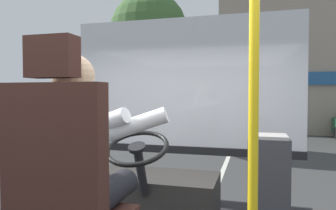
{
  "coord_description": "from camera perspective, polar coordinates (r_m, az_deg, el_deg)",
  "views": [
    {
      "loc": [
        0.74,
        -1.68,
        1.95
      ],
      "look_at": [
        0.03,
        0.87,
        1.86
      ],
      "focal_mm": 33.16,
      "sensor_mm": 36.0,
      "label": 1
    }
  ],
  "objects": [
    {
      "name": "ground",
      "position": [
        10.69,
        11.36,
        -8.7
      ],
      "size": [
        18.0,
        44.0,
        0.06
      ],
      "color": "#3A3A3A"
    },
    {
      "name": "driver_seat",
      "position": [
        1.6,
        -17.9,
        -17.07
      ],
      "size": [
        0.48,
        0.48,
        1.37
      ],
      "color": "black",
      "rests_on": "bus_floor"
    },
    {
      "name": "street_tree",
      "position": [
        11.69,
        -3.5,
        13.24
      ],
      "size": [
        2.81,
        2.81,
        5.68
      ],
      "color": "#4C3828",
      "rests_on": "ground"
    },
    {
      "name": "fare_box",
      "position": [
        2.29,
        17.87,
        -15.8
      ],
      "size": [
        0.27,
        0.25,
        0.85
      ],
      "color": "#333338",
      "rests_on": "bus_floor"
    },
    {
      "name": "windshield_panel",
      "position": [
        3.38,
        2.85,
        0.77
      ],
      "size": [
        2.5,
        0.08,
        1.48
      ],
      "color": "silver"
    },
    {
      "name": "steering_console",
      "position": [
        2.87,
        -2.46,
        -16.25
      ],
      "size": [
        1.1,
        0.96,
        0.83
      ],
      "color": "#282623",
      "rests_on": "bus_floor"
    },
    {
      "name": "shop_building",
      "position": [
        19.25,
        27.06,
        6.71
      ],
      "size": [
        11.14,
        5.93,
        7.22
      ],
      "color": "gray",
      "rests_on": "ground"
    },
    {
      "name": "bus_driver",
      "position": [
        1.65,
        -15.56,
        -9.12
      ],
      "size": [
        0.79,
        0.57,
        0.8
      ],
      "color": "black",
      "rests_on": "driver_seat"
    },
    {
      "name": "parked_car_red",
      "position": [
        19.71,
        28.04,
        -1.83
      ],
      "size": [
        1.83,
        3.93,
        1.4
      ],
      "color": "maroon",
      "rests_on": "ground"
    },
    {
      "name": "parked_car_white",
      "position": [
        25.64,
        25.6,
        -0.99
      ],
      "size": [
        1.88,
        4.36,
        1.37
      ],
      "color": "silver",
      "rests_on": "ground"
    },
    {
      "name": "handrail_pole",
      "position": [
        1.39,
        15.43,
        -2.51
      ],
      "size": [
        0.04,
        0.04,
        2.02
      ],
      "color": "gold",
      "rests_on": "bus_floor"
    }
  ]
}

